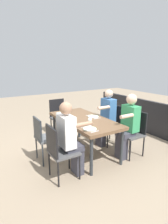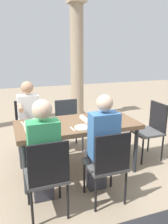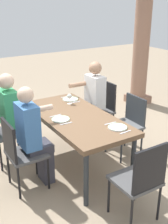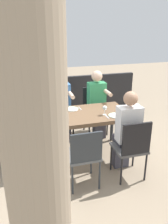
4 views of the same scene
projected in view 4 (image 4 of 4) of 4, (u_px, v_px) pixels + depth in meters
ground_plane at (76, 155)px, 4.19m from camera, size 16.00×16.00×0.00m
dining_table at (76, 118)px, 3.94m from camera, size 1.75×0.84×0.77m
chair_west_north at (132, 146)px, 3.39m from camera, size 0.44×0.44×0.94m
chair_west_south at (94, 107)px, 4.91m from camera, size 0.44×0.44×0.93m
chair_mid_north at (84, 154)px, 3.22m from camera, size 0.44×0.44×0.89m
chair_mid_south at (60, 110)px, 4.73m from camera, size 0.44×0.44×0.92m
diner_woman_green at (126, 130)px, 3.52m from camera, size 0.35×0.49×1.30m
diner_man_white at (98, 102)px, 4.68m from camera, size 0.35×0.50×1.31m
diner_guest_third at (62, 106)px, 4.50m from camera, size 0.35×0.49×1.31m
stone_column_centre at (38, 185)px, 1.22m from camera, size 0.42×0.42×2.91m
patio_railing at (55, 95)px, 5.94m from camera, size 4.15×0.10×0.90m
plate_0 at (116, 115)px, 3.84m from camera, size 0.24×0.24×0.02m
wine_glass_0 at (105, 108)px, 3.85m from camera, size 0.07×0.07×0.16m
fork_0 at (124, 115)px, 3.88m from camera, size 0.03×0.17×0.01m
spoon_0 at (107, 117)px, 3.80m from camera, size 0.02×0.17×0.01m
plate_1 at (72, 109)px, 4.12m from camera, size 0.24×0.24×0.02m
fork_1 at (80, 108)px, 4.16m from camera, size 0.03×0.17×0.01m
spoon_1 at (63, 110)px, 4.08m from camera, size 0.02×0.17×0.01m
plate_2 at (40, 124)px, 3.54m from camera, size 0.24×0.24×0.02m
fork_2 at (51, 123)px, 3.59m from camera, size 0.02×0.17×0.01m
spoon_2 at (30, 125)px, 3.51m from camera, size 0.03×0.17×0.01m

